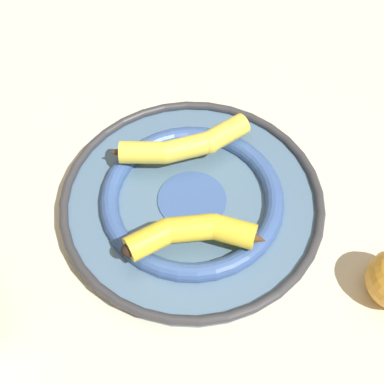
% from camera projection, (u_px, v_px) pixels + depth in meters
% --- Properties ---
extents(ground_plane, '(2.80, 2.80, 0.00)m').
position_uv_depth(ground_plane, '(167.00, 203.00, 0.79)').
color(ground_plane, beige).
extents(decorative_bowl, '(0.38, 0.38, 0.04)m').
position_uv_depth(decorative_bowl, '(192.00, 201.00, 0.77)').
color(decorative_bowl, slate).
rests_on(decorative_bowl, ground_plane).
extents(banana_a, '(0.15, 0.15, 0.03)m').
position_uv_depth(banana_a, '(193.00, 233.00, 0.70)').
color(banana_a, yellow).
rests_on(banana_a, decorative_bowl).
extents(banana_b, '(0.13, 0.19, 0.03)m').
position_uv_depth(banana_b, '(183.00, 145.00, 0.78)').
color(banana_b, yellow).
rests_on(banana_b, decorative_bowl).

